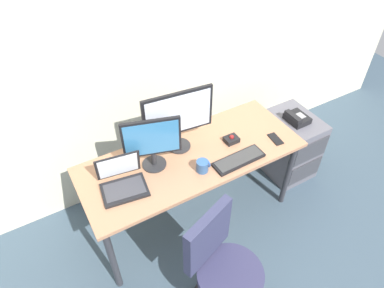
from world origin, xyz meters
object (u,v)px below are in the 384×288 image
at_px(monitor_side, 152,141).
at_px(laptop, 122,181).
at_px(monitor_main, 178,116).
at_px(keyboard, 239,160).
at_px(cell_phone, 275,139).
at_px(file_cabinet, 289,145).
at_px(coffee_mug, 203,166).
at_px(trackball_mouse, 231,139).
at_px(desk_phone, 297,118).
at_px(office_chair, 222,273).

height_order(monitor_side, laptop, monitor_side).
bearing_deg(monitor_main, keyboard, -49.33).
bearing_deg(laptop, keyboard, -13.49).
bearing_deg(laptop, cell_phone, -7.02).
distance_m(file_cabinet, coffee_mug, 1.24).
xyz_separation_m(laptop, trackball_mouse, (0.92, 0.01, -0.03)).
distance_m(laptop, trackball_mouse, 0.92).
xyz_separation_m(keyboard, cell_phone, (0.40, 0.05, -0.01)).
bearing_deg(monitor_side, keyboard, -26.29).
xyz_separation_m(monitor_side, trackball_mouse, (0.64, -0.07, -0.22)).
bearing_deg(monitor_main, cell_phone, -23.83).
xyz_separation_m(file_cabinet, keyboard, (-0.83, -0.26, 0.45)).
relative_size(coffee_mug, cell_phone, 0.70).
bearing_deg(file_cabinet, desk_phone, -116.78).
bearing_deg(keyboard, trackball_mouse, 69.83).
xyz_separation_m(monitor_side, laptop, (-0.28, -0.08, -0.18)).
xyz_separation_m(desk_phone, keyboard, (-0.83, -0.24, 0.10)).
bearing_deg(cell_phone, desk_phone, 30.84).
height_order(monitor_side, coffee_mug, monitor_side).
xyz_separation_m(desk_phone, monitor_side, (-1.39, 0.04, 0.32)).
xyz_separation_m(file_cabinet, desk_phone, (-0.01, -0.02, 0.35)).
xyz_separation_m(office_chair, monitor_main, (0.17, 0.91, 0.64)).
height_order(desk_phone, office_chair, office_chair).
height_order(monitor_main, keyboard, monitor_main).
bearing_deg(laptop, monitor_side, 15.56).
xyz_separation_m(keyboard, trackball_mouse, (0.08, 0.21, 0.01)).
bearing_deg(coffee_mug, monitor_side, 141.25).
height_order(keyboard, laptop, laptop).
relative_size(monitor_side, trackball_mouse, 3.84).
xyz_separation_m(desk_phone, cell_phone, (-0.43, -0.19, 0.09)).
distance_m(desk_phone, office_chair, 1.55).
distance_m(keyboard, laptop, 0.87).
height_order(desk_phone, laptop, laptop).
relative_size(file_cabinet, keyboard, 1.54).
bearing_deg(file_cabinet, office_chair, -148.56).
bearing_deg(coffee_mug, desk_phone, 9.70).
height_order(monitor_main, trackball_mouse, monitor_main).
bearing_deg(monitor_side, trackball_mouse, -6.38).
relative_size(file_cabinet, coffee_mug, 6.43).
height_order(monitor_main, laptop, monitor_main).
bearing_deg(monitor_main, office_chair, -100.84).
bearing_deg(keyboard, laptop, 166.51).
distance_m(desk_phone, monitor_main, 1.21).
bearing_deg(file_cabinet, coffee_mug, -169.56).
relative_size(office_chair, monitor_side, 2.20).
relative_size(keyboard, laptop, 1.19).
bearing_deg(laptop, trackball_mouse, 0.34).
xyz_separation_m(office_chair, keyboard, (0.49, 0.55, 0.35)).
height_order(office_chair, coffee_mug, office_chair).
relative_size(file_cabinet, monitor_side, 1.50).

